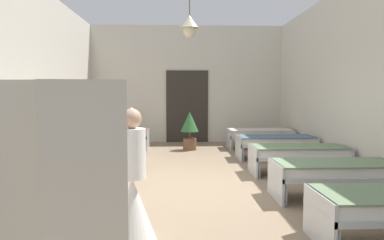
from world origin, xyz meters
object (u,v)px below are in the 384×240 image
(bed_left_row_2, at_px, (57,173))
(bed_left_row_3, at_px, (86,154))
(bed_left_row_4, at_px, (104,142))
(bed_right_row_4, at_px, (276,141))
(bed_left_row_5, at_px, (116,134))
(bed_right_row_2, at_px, (335,171))
(bed_right_row_3, at_px, (298,153))
(bed_left_row_1, at_px, (1,209))
(nurse_near_aisle, at_px, (132,193))
(potted_plant, at_px, (190,127))
(bed_right_row_5, at_px, (260,134))

(bed_left_row_2, distance_m, bed_left_row_3, 1.70)
(bed_left_row_4, distance_m, bed_right_row_4, 4.26)
(bed_left_row_4, height_order, bed_left_row_5, same)
(bed_right_row_2, height_order, bed_left_row_5, same)
(bed_right_row_3, relative_size, bed_right_row_4, 1.00)
(bed_left_row_1, xyz_separation_m, nurse_near_aisle, (1.33, 0.22, 0.09))
(bed_right_row_2, relative_size, bed_right_row_3, 1.00)
(bed_right_row_3, xyz_separation_m, bed_left_row_4, (-4.26, 1.70, 0.00))
(bed_right_row_3, bearing_deg, nurse_near_aisle, -132.80)
(nurse_near_aisle, relative_size, potted_plant, 1.33)
(bed_right_row_2, distance_m, bed_left_row_3, 4.59)
(bed_right_row_3, xyz_separation_m, bed_right_row_5, (0.00, 3.39, 0.00))
(bed_left_row_2, height_order, bed_left_row_3, same)
(potted_plant, bearing_deg, bed_right_row_5, 5.55)
(bed_left_row_5, bearing_deg, bed_left_row_4, -90.00)
(potted_plant, bearing_deg, bed_left_row_4, -145.36)
(nurse_near_aisle, bearing_deg, bed_left_row_5, 71.23)
(bed_right_row_4, xyz_separation_m, nurse_near_aisle, (-2.94, -4.87, 0.09))
(bed_left_row_1, bearing_deg, bed_right_row_2, 21.71)
(bed_left_row_2, relative_size, bed_left_row_4, 1.00)
(bed_left_row_2, xyz_separation_m, bed_right_row_3, (4.26, 1.70, 0.00))
(bed_right_row_5, distance_m, potted_plant, 2.12)
(bed_left_row_4, bearing_deg, bed_left_row_5, 90.00)
(bed_right_row_5, bearing_deg, bed_left_row_2, -129.94)
(bed_left_row_2, bearing_deg, bed_right_row_4, 38.53)
(bed_left_row_3, xyz_separation_m, bed_right_row_5, (4.26, 3.39, 0.00))
(bed_left_row_2, height_order, bed_right_row_5, same)
(bed_right_row_2, height_order, bed_left_row_4, same)
(bed_left_row_4, xyz_separation_m, bed_right_row_4, (4.26, 0.00, 0.00))
(potted_plant, bearing_deg, bed_left_row_5, 174.60)
(bed_left_row_1, relative_size, bed_right_row_4, 1.00)
(bed_right_row_3, relative_size, bed_right_row_5, 1.00)
(bed_right_row_2, bearing_deg, bed_left_row_1, -158.29)
(bed_left_row_2, height_order, bed_right_row_3, same)
(bed_left_row_4, relative_size, bed_right_row_5, 1.00)
(bed_left_row_1, relative_size, nurse_near_aisle, 1.28)
(bed_right_row_4, bearing_deg, bed_left_row_5, 158.29)
(bed_left_row_5, bearing_deg, bed_left_row_2, -90.00)
(bed_right_row_4, bearing_deg, bed_left_row_1, -129.94)
(bed_right_row_3, distance_m, potted_plant, 3.83)
(bed_right_row_3, xyz_separation_m, potted_plant, (-2.10, 3.19, 0.22))
(bed_right_row_4, distance_m, bed_right_row_5, 1.70)
(nurse_near_aisle, bearing_deg, bed_right_row_2, -3.52)
(bed_left_row_3, distance_m, bed_right_row_5, 5.45)
(bed_left_row_5, bearing_deg, bed_right_row_4, -21.71)
(bed_left_row_1, xyz_separation_m, potted_plant, (2.16, 6.59, 0.22))
(bed_left_row_3, relative_size, bed_left_row_4, 1.00)
(bed_left_row_5, height_order, potted_plant, potted_plant)
(bed_left_row_2, bearing_deg, bed_left_row_4, 90.00)
(bed_right_row_4, height_order, potted_plant, potted_plant)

